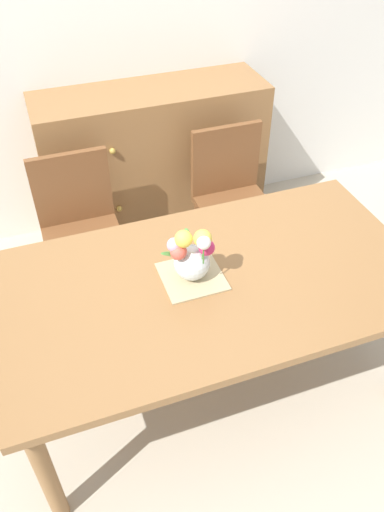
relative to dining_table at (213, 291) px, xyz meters
The scene contains 8 objects.
ground_plane 0.64m from the dining_table, ahead, with size 12.00×12.00×0.00m, color #B7AD99.
back_wall 1.77m from the dining_table, 90.00° to the left, with size 7.00×0.10×2.80m, color silver.
dining_table is the anchor object (origin of this frame).
chair_left 0.96m from the dining_table, 118.35° to the left, with size 0.42×0.42×0.90m.
chair_right 0.96m from the dining_table, 61.65° to the left, with size 0.42×0.42×0.90m.
dresser 1.34m from the dining_table, 84.92° to the left, with size 1.40×0.47×1.00m.
placemat 0.12m from the dining_table, 157.29° to the left, with size 0.26×0.26×0.01m, color tan.
flower_vase 0.22m from the dining_table, 164.50° to the left, with size 0.21×0.22×0.27m.
Camera 1 is at (-0.60, -1.41, 2.20)m, focal length 35.13 mm.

